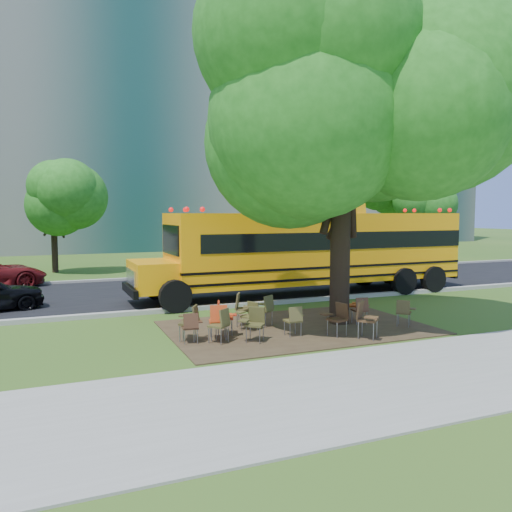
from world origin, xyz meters
name	(u,v)px	position (x,y,z in m)	size (l,w,h in m)	color
ground	(257,327)	(0.00, 0.00, 0.00)	(160.00, 160.00, 0.00)	#2E531A
sidewalk	(361,384)	(0.00, -5.00, 0.02)	(60.00, 4.00, 0.04)	gray
dirt_patch	(297,328)	(1.00, -0.50, 0.01)	(7.00, 4.50, 0.03)	#382819
asphalt_road	(191,291)	(0.00, 7.00, 0.02)	(80.00, 8.00, 0.04)	black
kerb_near	(222,306)	(0.00, 3.00, 0.07)	(80.00, 0.25, 0.14)	gray
kerb_far	(168,277)	(0.00, 11.10, 0.07)	(80.00, 0.25, 0.14)	gray
building_main	(11,122)	(-8.00, 36.00, 11.00)	(38.00, 16.00, 22.00)	slate
building_right	(323,131)	(24.00, 38.00, 12.50)	(30.00, 16.00, 25.00)	slate
bg_tree_2	(53,193)	(-5.00, 16.00, 4.21)	(4.80, 4.80, 6.62)	black
bg_tree_3	(291,181)	(8.00, 14.00, 5.03)	(5.60, 5.60, 7.84)	black
bg_tree_4	(412,194)	(16.00, 13.00, 4.34)	(5.00, 5.00, 6.85)	black
main_tree	(342,115)	(2.34, -0.49, 5.84)	(7.20, 7.20, 9.45)	black
school_bus	(316,248)	(4.23, 4.26, 1.82)	(12.91, 3.11, 3.14)	#FF9B08
chair_0	(219,318)	(-1.39, -0.96, 0.56)	(0.69, 0.54, 0.91)	red
chair_1	(191,325)	(-2.13, -1.05, 0.48)	(0.54, 0.46, 0.78)	#452818
chair_2	(221,322)	(-1.46, -1.27, 0.54)	(0.59, 0.74, 0.87)	#4C4620
chair_3	(254,321)	(-0.66, -1.45, 0.53)	(0.74, 0.58, 0.86)	#44401D
chair_4	(294,318)	(0.48, -1.36, 0.49)	(0.52, 0.47, 0.80)	#4D4621
chair_5	(365,316)	(1.99, -2.26, 0.59)	(0.65, 0.82, 0.96)	#50331C
chair_6	(338,316)	(1.53, -1.72, 0.53)	(0.63, 0.59, 0.86)	#402816
chair_7	(404,310)	(3.77, -1.55, 0.48)	(0.66, 0.53, 0.77)	#453B1E
chair_8	(191,319)	(-2.07, -0.78, 0.56)	(0.59, 0.75, 0.90)	#443B1D
chair_9	(250,313)	(-0.32, -0.31, 0.48)	(0.64, 0.52, 0.78)	brown
chair_10	(242,306)	(-0.34, 0.20, 0.58)	(0.62, 0.78, 0.94)	#4E4322
chair_11	(265,307)	(0.25, -0.04, 0.55)	(0.59, 0.74, 0.89)	#4C4921
chair_12	(351,303)	(2.95, -0.14, 0.51)	(0.56, 0.70, 0.83)	#AF4412
chair_13	(361,308)	(2.85, -0.82, 0.49)	(0.57, 0.47, 0.79)	#4C2C1B
chair_14	(223,314)	(-1.15, -0.52, 0.55)	(0.54, 0.70, 0.89)	#A82811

